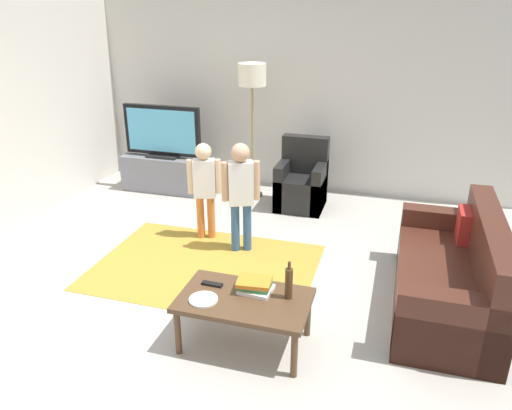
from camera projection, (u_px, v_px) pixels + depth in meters
name	position (u px, v px, depth m)	size (l,w,h in m)	color
ground	(237.00, 294.00, 4.58)	(7.80, 7.80, 0.00)	#B2ADA3
wall_back	(307.00, 93.00, 6.72)	(6.00, 0.12, 2.70)	silver
area_rug	(205.00, 266.00, 5.04)	(2.20, 1.60, 0.01)	#B28C33
tv_stand	(166.00, 173.00, 7.00)	(1.20, 0.44, 0.50)	slate
tv	(162.00, 132.00, 6.75)	(1.10, 0.28, 0.71)	black
couch	(455.00, 279.00, 4.26)	(0.80, 1.80, 0.86)	#472319
armchair	(302.00, 184.00, 6.43)	(0.60, 0.60, 0.90)	black
floor_lamp	(252.00, 82.00, 6.31)	(0.36, 0.36, 1.78)	#262626
child_near_tv	(204.00, 182.00, 5.42)	(0.36, 0.20, 1.11)	orange
child_center	(241.00, 188.00, 5.11)	(0.37, 0.23, 1.19)	#33598C
coffee_table	(244.00, 303.00, 3.77)	(1.00, 0.60, 0.42)	#513823
book_stack	(255.00, 285.00, 3.83)	(0.29, 0.23, 0.10)	white
bottle	(289.00, 283.00, 3.71)	(0.06, 0.06, 0.31)	#4C3319
tv_remote	(212.00, 284.00, 3.92)	(0.17, 0.05, 0.02)	black
plate	(204.00, 300.00, 3.72)	(0.22, 0.22, 0.02)	white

